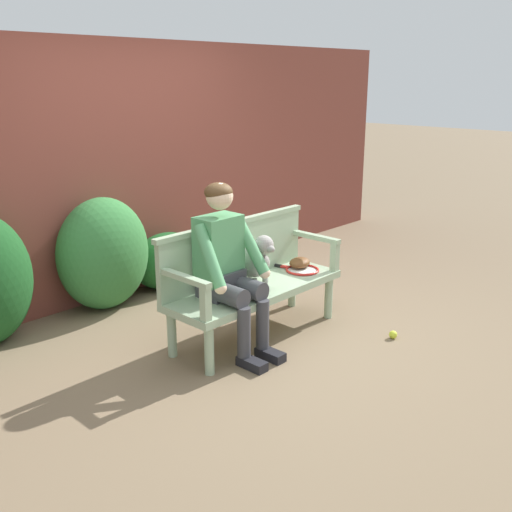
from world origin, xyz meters
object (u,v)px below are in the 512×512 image
object	(u,v)px
garden_bench	(256,293)
dog_on_bench	(255,259)
tennis_ball	(393,335)
tennis_racket	(299,269)
person_seated	(227,263)
baseball_glove	(300,263)

from	to	relation	value
garden_bench	dog_on_bench	world-z (taller)	dog_on_bench
garden_bench	tennis_ball	xyz separation A→B (m)	(0.72, -0.85, -0.34)
garden_bench	tennis_racket	bearing A→B (deg)	-0.78
dog_on_bench	tennis_ball	world-z (taller)	dog_on_bench
garden_bench	tennis_racket	size ratio (longest dim) A/B	2.70
dog_on_bench	tennis_ball	xyz separation A→B (m)	(0.71, -0.87, -0.61)
person_seated	dog_on_bench	distance (m)	0.35
tennis_racket	tennis_ball	world-z (taller)	tennis_racket
dog_on_bench	tennis_racket	world-z (taller)	dog_on_bench
person_seated	baseball_glove	size ratio (longest dim) A/B	5.91
dog_on_bench	baseball_glove	bearing A→B (deg)	2.12
person_seated	tennis_racket	world-z (taller)	person_seated
person_seated	dog_on_bench	size ratio (longest dim) A/B	2.98
garden_bench	person_seated	size ratio (longest dim) A/B	1.21
tennis_racket	baseball_glove	bearing A→B (deg)	37.76
dog_on_bench	tennis_racket	xyz separation A→B (m)	(0.53, -0.02, -0.21)
garden_bench	baseball_glove	bearing A→B (deg)	3.75
tennis_racket	tennis_ball	distance (m)	0.96
tennis_ball	tennis_racket	bearing A→B (deg)	101.70
dog_on_bench	person_seated	bearing A→B (deg)	-174.42
baseball_glove	tennis_ball	bearing A→B (deg)	-97.37
tennis_ball	baseball_glove	bearing A→B (deg)	97.33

